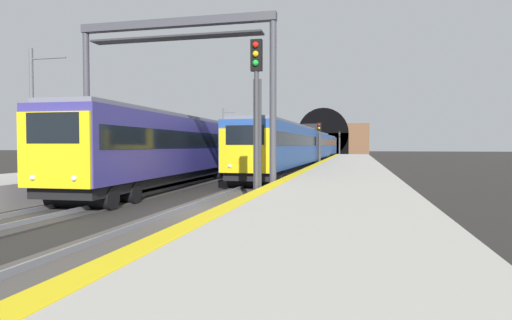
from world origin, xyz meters
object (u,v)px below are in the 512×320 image
(railway_signal_mid, at_px, (319,142))
(catenary_mast_far, at_px, (223,135))
(catenary_mast_near, at_px, (33,116))
(train_main_approaching, at_px, (310,146))
(overhead_signal_gantry, at_px, (175,64))
(railway_signal_near, at_px, (257,111))
(railway_signal_far, at_px, (339,141))
(train_adjacent_platform, at_px, (251,146))

(railway_signal_mid, distance_m, catenary_mast_far, 21.78)
(catenary_mast_near, bearing_deg, catenary_mast_far, 0.03)
(train_main_approaching, relative_size, catenary_mast_far, 7.79)
(railway_signal_mid, distance_m, overhead_signal_gantry, 22.46)
(railway_signal_near, xyz_separation_m, railway_signal_far, (72.07, 0.00, -0.44))
(railway_signal_far, bearing_deg, train_adjacent_platform, -8.59)
(train_adjacent_platform, distance_m, overhead_signal_gantry, 24.17)
(railway_signal_far, height_order, catenary_mast_near, catenary_mast_near)
(railway_signal_mid, height_order, overhead_signal_gantry, overhead_signal_gantry)
(overhead_signal_gantry, bearing_deg, railway_signal_near, -126.26)
(railway_signal_mid, height_order, railway_signal_far, railway_signal_far)
(railway_signal_near, height_order, overhead_signal_gantry, overhead_signal_gantry)
(train_adjacent_platform, xyz_separation_m, overhead_signal_gantry, (-23.77, -2.45, 3.56))
(train_main_approaching, xyz_separation_m, railway_signal_mid, (-10.43, -1.91, 0.38))
(railway_signal_mid, height_order, catenary_mast_near, catenary_mast_near)
(railway_signal_mid, bearing_deg, train_main_approaching, -169.63)
(train_adjacent_platform, distance_m, railway_signal_mid, 7.10)
(train_main_approaching, relative_size, train_adjacent_platform, 0.99)
(train_adjacent_platform, bearing_deg, catenary_mast_far, -154.69)
(railway_signal_near, bearing_deg, overhead_signal_gantry, -126.26)
(train_adjacent_platform, height_order, catenary_mast_far, catenary_mast_far)
(catenary_mast_far, bearing_deg, railway_signal_far, -24.89)
(train_main_approaching, distance_m, railway_signal_far, 36.71)
(catenary_mast_near, bearing_deg, train_adjacent_platform, -19.60)
(train_main_approaching, distance_m, railway_signal_near, 35.50)
(train_adjacent_platform, relative_size, railway_signal_mid, 13.09)
(train_adjacent_platform, bearing_deg, train_main_approaching, 148.19)
(railway_signal_near, bearing_deg, catenary_mast_near, -113.89)
(overhead_signal_gantry, bearing_deg, catenary_mast_far, 14.42)
(train_adjacent_platform, relative_size, railway_signal_far, 11.29)
(train_adjacent_platform, xyz_separation_m, railway_signal_far, (45.10, -6.81, 0.82))
(train_main_approaching, xyz_separation_m, train_adjacent_platform, (-8.45, 4.90, 0.04))
(catenary_mast_near, distance_m, catenary_mast_far, 35.19)
(train_adjacent_platform, xyz_separation_m, catenary_mast_near, (-20.69, 7.37, 1.69))
(railway_signal_near, distance_m, railway_signal_far, 72.07)
(train_adjacent_platform, relative_size, catenary_mast_near, 7.48)
(train_adjacent_platform, height_order, railway_signal_mid, train_adjacent_platform)
(railway_signal_mid, distance_m, railway_signal_far, 47.08)
(railway_signal_near, xyz_separation_m, catenary_mast_far, (41.47, 14.20, 0.23))
(railway_signal_mid, bearing_deg, catenary_mast_near, -37.16)
(railway_signal_far, height_order, overhead_signal_gantry, overhead_signal_gantry)
(train_adjacent_platform, xyz_separation_m, catenary_mast_far, (14.50, 7.39, 1.49))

